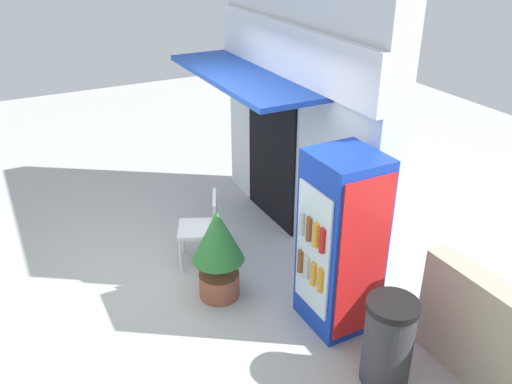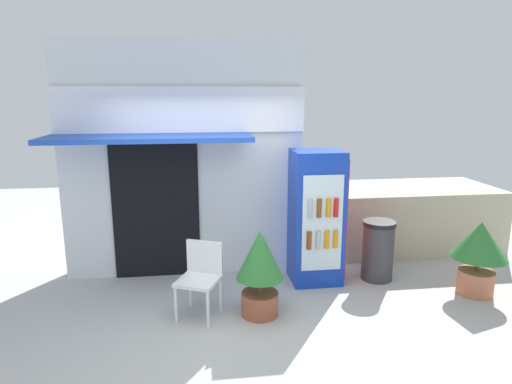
% 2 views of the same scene
% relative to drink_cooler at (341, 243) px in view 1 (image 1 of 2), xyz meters
% --- Properties ---
extents(ground, '(16.00, 16.00, 0.00)m').
position_rel_drink_cooler_xyz_m(ground, '(-1.45, -1.12, -0.90)').
color(ground, '#B2B2AD').
extents(storefront_building, '(3.29, 1.17, 3.21)m').
position_rel_drink_cooler_xyz_m(storefront_building, '(-1.77, 0.58, 0.74)').
color(storefront_building, silver).
rests_on(storefront_building, ground).
extents(drink_cooler, '(0.68, 0.66, 1.80)m').
position_rel_drink_cooler_xyz_m(drink_cooler, '(0.00, 0.00, 0.00)').
color(drink_cooler, '#1438B2').
rests_on(drink_cooler, ground).
extents(plastic_chair, '(0.58, 0.59, 0.85)m').
position_rel_drink_cooler_xyz_m(plastic_chair, '(-1.56, -0.75, -0.40)').
color(plastic_chair, white).
rests_on(plastic_chair, ground).
extents(potted_plant_near_shop, '(0.54, 0.54, 1.03)m').
position_rel_drink_cooler_xyz_m(potted_plant_near_shop, '(-0.89, -0.87, -0.30)').
color(potted_plant_near_shop, '#995138').
rests_on(potted_plant_near_shop, ground).
extents(trash_bin, '(0.44, 0.44, 0.83)m').
position_rel_drink_cooler_xyz_m(trash_bin, '(0.86, -0.08, -0.48)').
color(trash_bin, '#38383D').
rests_on(trash_bin, ground).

